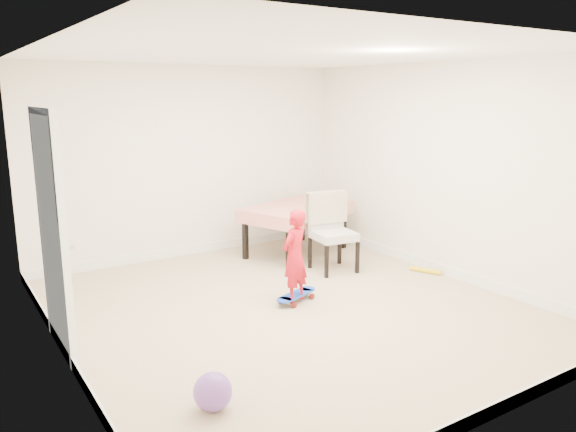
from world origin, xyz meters
TOP-DOWN VIEW (x-y plane):
  - ground at (0.00, 0.00)m, footprint 5.00×5.00m
  - ceiling at (0.00, 0.00)m, footprint 4.50×5.00m
  - wall_back at (0.00, 2.48)m, footprint 4.50×0.04m
  - wall_front at (0.00, -2.48)m, footprint 4.50×0.04m
  - wall_left at (-2.23, 0.00)m, footprint 0.04×5.00m
  - wall_right at (2.23, 0.00)m, footprint 0.04×5.00m
  - door at (-2.22, 0.30)m, footprint 0.11×0.94m
  - baseboard_back at (0.00, 2.49)m, footprint 4.50×0.02m
  - baseboard_front at (0.00, -2.49)m, footprint 4.50×0.02m
  - baseboard_left at (-2.24, 0.00)m, footprint 0.02×5.00m
  - baseboard_right at (2.24, 0.00)m, footprint 0.02×5.00m
  - dining_table at (1.22, 1.71)m, footprint 1.71×1.38m
  - dining_chair at (1.17, 0.79)m, footprint 0.62×0.69m
  - skateboard at (0.16, 0.13)m, footprint 0.63×0.40m
  - child at (0.11, 0.09)m, footprint 0.43×0.36m
  - balloon at (-1.53, -1.32)m, footprint 0.28×0.28m
  - foam_toy at (2.10, 0.08)m, footprint 0.22×0.39m

SIDE VIEW (x-z plane):
  - ground at x=0.00m, z-range 0.00..0.00m
  - foam_toy at x=2.10m, z-range 0.00..0.06m
  - skateboard at x=0.16m, z-range 0.00..0.09m
  - baseboard_back at x=0.00m, z-range 0.00..0.12m
  - baseboard_front at x=0.00m, z-range 0.00..0.12m
  - baseboard_left at x=-2.24m, z-range 0.00..0.12m
  - baseboard_right at x=2.24m, z-range 0.00..0.12m
  - balloon at x=-1.53m, z-range 0.00..0.28m
  - dining_table at x=1.22m, z-range 0.00..0.69m
  - dining_chair at x=1.17m, z-range 0.00..1.00m
  - child at x=0.11m, z-range 0.00..1.00m
  - door at x=-2.22m, z-range -0.03..2.08m
  - wall_back at x=0.00m, z-range 0.00..2.60m
  - wall_front at x=0.00m, z-range 0.00..2.60m
  - wall_left at x=-2.23m, z-range 0.00..2.60m
  - wall_right at x=2.23m, z-range 0.00..2.60m
  - ceiling at x=0.00m, z-range 2.56..2.60m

